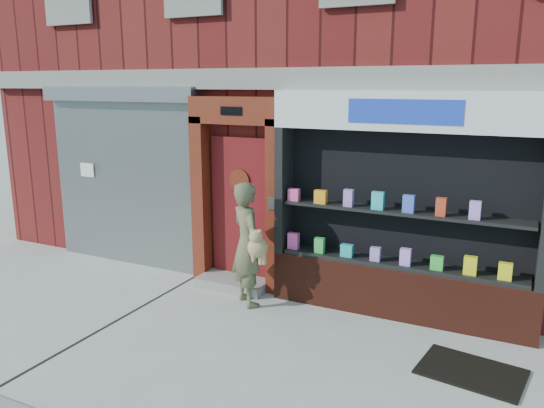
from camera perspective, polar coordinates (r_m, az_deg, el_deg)
The scene contains 7 objects.
ground at distance 6.66m, azimuth -5.99°, elevation -14.83°, with size 80.00×80.00×0.00m, color #9E9E99.
building at distance 11.45m, azimuth 10.36°, elevation 17.21°, with size 12.00×8.16×8.00m.
shutter_bay at distance 9.36m, azimuth -15.63°, elevation 3.97°, with size 3.10×0.30×3.04m.
red_door_bay at distance 8.05m, azimuth -3.75°, elevation 1.14°, with size 1.52×0.58×2.90m.
pharmacy_bay at distance 7.14m, azimuth 13.74°, elevation -1.41°, with size 3.50×0.41×3.00m.
woman at distance 7.44m, azimuth -2.60°, elevation -4.35°, with size 0.77×0.73×1.77m.
doormat at distance 6.44m, azimuth 20.63°, elevation -16.52°, with size 1.07×0.75×0.03m, color black.
Camera 1 is at (3.18, -4.97, 3.08)m, focal length 35.00 mm.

